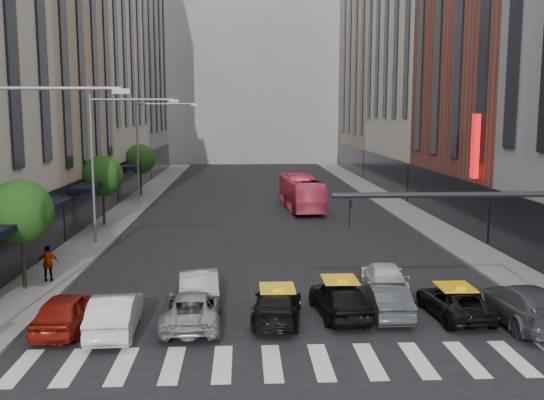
{
  "coord_description": "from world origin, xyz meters",
  "views": [
    {
      "loc": [
        -1.92,
        -17.12,
        7.99
      ],
      "look_at": [
        -0.54,
        10.86,
        4.0
      ],
      "focal_mm": 40.0,
      "sensor_mm": 36.0,
      "label": 1
    }
  ],
  "objects": [
    {
      "name": "ground",
      "position": [
        0.0,
        0.0,
        0.0
      ],
      "size": [
        160.0,
        160.0,
        0.0
      ],
      "primitive_type": "plane",
      "color": "black",
      "rests_on": "ground"
    },
    {
      "name": "sidewalk_left",
      "position": [
        -11.5,
        30.0,
        0.07
      ],
      "size": [
        3.0,
        96.0,
        0.15
      ],
      "primitive_type": "cube",
      "color": "slate",
      "rests_on": "ground"
    },
    {
      "name": "sidewalk_right",
      "position": [
        11.5,
        30.0,
        0.07
      ],
      "size": [
        3.0,
        96.0,
        0.15
      ],
      "primitive_type": "cube",
      "color": "slate",
      "rests_on": "ground"
    },
    {
      "name": "building_left_b",
      "position": [
        -17.0,
        28.0,
        12.0
      ],
      "size": [
        8.0,
        16.0,
        24.0
      ],
      "primitive_type": "cube",
      "color": "tan",
      "rests_on": "ground"
    },
    {
      "name": "building_left_c",
      "position": [
        -17.0,
        46.0,
        18.0
      ],
      "size": [
        8.0,
        20.0,
        36.0
      ],
      "primitive_type": "cube",
      "color": "beige",
      "rests_on": "ground"
    },
    {
      "name": "building_left_d",
      "position": [
        -17.0,
        65.0,
        15.0
      ],
      "size": [
        8.0,
        18.0,
        30.0
      ],
      "primitive_type": "cube",
      "color": "gray",
      "rests_on": "ground"
    },
    {
      "name": "building_right_b",
      "position": [
        17.0,
        27.0,
        13.0
      ],
      "size": [
        8.0,
        18.0,
        26.0
      ],
      "primitive_type": "cube",
      "color": "brown",
      "rests_on": "ground"
    },
    {
      "name": "building_right_d",
      "position": [
        17.0,
        65.0,
        14.0
      ],
      "size": [
        8.0,
        18.0,
        28.0
      ],
      "primitive_type": "cube",
      "color": "tan",
      "rests_on": "ground"
    },
    {
      "name": "building_far",
      "position": [
        0.0,
        85.0,
        18.0
      ],
      "size": [
        30.0,
        10.0,
        36.0
      ],
      "primitive_type": "cube",
      "color": "gray",
      "rests_on": "ground"
    },
    {
      "name": "tree_near",
      "position": [
        -11.8,
        10.0,
        3.65
      ],
      "size": [
        2.88,
        2.88,
        4.95
      ],
      "color": "black",
      "rests_on": "sidewalk_left"
    },
    {
      "name": "tree_mid",
      "position": [
        -11.8,
        26.0,
        3.65
      ],
      "size": [
        2.88,
        2.88,
        4.95
      ],
      "color": "black",
      "rests_on": "sidewalk_left"
    },
    {
      "name": "tree_far",
      "position": [
        -11.8,
        42.0,
        3.65
      ],
      "size": [
        2.88,
        2.88,
        4.95
      ],
      "color": "black",
      "rests_on": "sidewalk_left"
    },
    {
      "name": "streetlamp_near",
      "position": [
        -10.04,
        4.0,
        5.9
      ],
      "size": [
        5.38,
        0.25,
        9.0
      ],
      "color": "gray",
      "rests_on": "sidewalk_left"
    },
    {
      "name": "streetlamp_mid",
      "position": [
        -10.04,
        20.0,
        5.9
      ],
      "size": [
        5.38,
        0.25,
        9.0
      ],
      "color": "gray",
      "rests_on": "sidewalk_left"
    },
    {
      "name": "streetlamp_far",
      "position": [
        -10.04,
        36.0,
        5.9
      ],
      "size": [
        5.38,
        0.25,
        9.0
      ],
      "color": "gray",
      "rests_on": "sidewalk_left"
    },
    {
      "name": "liberty_sign",
      "position": [
        12.6,
        20.0,
        6.0
      ],
      "size": [
        0.3,
        0.7,
        4.0
      ],
      "color": "red",
      "rests_on": "ground"
    },
    {
      "name": "car_red",
      "position": [
        -8.5,
        4.89,
        0.72
      ],
      "size": [
        1.78,
        4.24,
        1.43
      ],
      "primitive_type": "imported",
      "rotation": [
        0.0,
        0.0,
        3.12
      ],
      "color": "maroon",
      "rests_on": "ground"
    },
    {
      "name": "car_white_front",
      "position": [
        -6.62,
        4.56,
        0.74
      ],
      "size": [
        1.77,
        4.55,
        1.48
      ],
      "primitive_type": "imported",
      "rotation": [
        0.0,
        0.0,
        3.19
      ],
      "color": "silver",
      "rests_on": "ground"
    },
    {
      "name": "car_silver",
      "position": [
        -3.87,
        5.22,
        0.66
      ],
      "size": [
        2.32,
        4.83,
        1.33
      ],
      "primitive_type": "imported",
      "rotation": [
        0.0,
        0.0,
        3.17
      ],
      "color": "gray",
      "rests_on": "ground"
    },
    {
      "name": "taxi_left",
      "position": [
        -0.6,
        5.5,
        0.65
      ],
      "size": [
        2.31,
        4.66,
        1.3
      ],
      "primitive_type": "imported",
      "rotation": [
        0.0,
        0.0,
        3.03
      ],
      "color": "black",
      "rests_on": "ground"
    },
    {
      "name": "taxi_center",
      "position": [
        1.9,
        5.91,
        0.74
      ],
      "size": [
        2.24,
        4.54,
        1.49
      ],
      "primitive_type": "imported",
      "rotation": [
        0.0,
        0.0,
        3.25
      ],
      "color": "black",
      "rests_on": "ground"
    },
    {
      "name": "car_grey_mid",
      "position": [
        3.75,
        5.94,
        0.68
      ],
      "size": [
        1.44,
        4.11,
        1.36
      ],
      "primitive_type": "imported",
      "rotation": [
        0.0,
        0.0,
        3.14
      ],
      "color": "#36393C",
      "rests_on": "ground"
    },
    {
      "name": "taxi_right",
      "position": [
        6.45,
        5.66,
        0.6
      ],
      "size": [
        2.31,
        4.45,
        1.2
      ],
      "primitive_type": "imported",
      "rotation": [
        0.0,
        0.0,
        3.22
      ],
      "color": "black",
      "rests_on": "ground"
    },
    {
      "name": "car_grey_curb",
      "position": [
        8.77,
        4.68,
        0.77
      ],
      "size": [
        2.25,
        5.33,
        1.54
      ],
      "primitive_type": "imported",
      "rotation": [
        0.0,
        0.0,
        3.16
      ],
      "color": "#3D4145",
      "rests_on": "ground"
    },
    {
      "name": "car_row2_left",
      "position": [
        -3.79,
        7.98,
        0.75
      ],
      "size": [
        1.93,
        4.65,
        1.5
      ],
      "primitive_type": "imported",
      "rotation": [
        0.0,
        0.0,
        3.22
      ],
      "color": "#A8A8AD",
      "rests_on": "ground"
    },
    {
      "name": "car_row2_right",
      "position": [
        4.51,
        9.46,
        0.64
      ],
      "size": [
        2.17,
        4.54,
        1.28
      ],
      "primitive_type": "imported",
      "rotation": [
        0.0,
        0.0,
        3.05
      ],
      "color": "silver",
      "rests_on": "ground"
    },
    {
      "name": "bus",
      "position": [
        3.01,
        33.22,
        1.43
      ],
      "size": [
        3.09,
        10.4,
        2.86
      ],
      "primitive_type": "imported",
      "rotation": [
        0.0,
        0.0,
        3.21
      ],
      "color": "#E84467",
      "rests_on": "ground"
    },
    {
      "name": "pedestrian_far",
      "position": [
        -11.09,
        11.17,
        1.0
      ],
      "size": [
        1.07,
        0.63,
        1.71
      ],
      "primitive_type": "imported",
      "rotation": [
        0.0,
        0.0,
        3.36
      ],
      "color": "gray",
      "rests_on": "sidewalk_left"
    }
  ]
}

